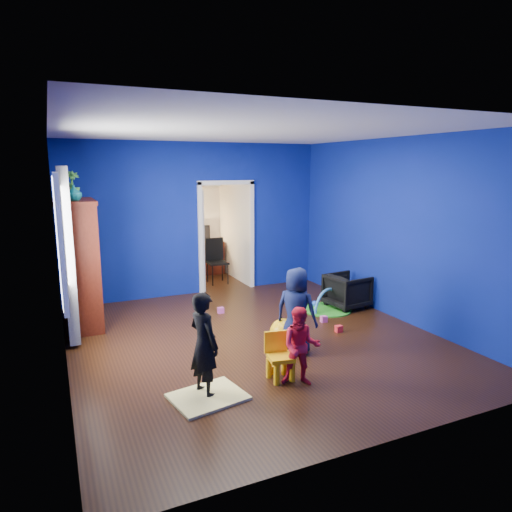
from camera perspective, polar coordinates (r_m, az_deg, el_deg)
name	(u,v)px	position (r m, az deg, el deg)	size (l,w,h in m)	color
floor	(256,340)	(6.65, -0.05, -10.41)	(5.00, 5.50, 0.01)	black
ceiling	(256,131)	(6.20, -0.05, 15.37)	(5.00, 5.50, 0.01)	white
wall_back	(197,219)	(8.82, -7.44, 4.56)	(5.00, 0.02, 2.90)	navy
wall_front	(391,287)	(3.97, 16.52, -3.73)	(5.00, 0.02, 2.90)	navy
wall_left	(58,254)	(5.72, -23.51, 0.25)	(0.02, 5.50, 2.90)	navy
wall_right	(398,230)	(7.63, 17.36, 3.15)	(0.02, 5.50, 2.90)	navy
alcove	(212,223)	(9.85, -5.56, 4.10)	(1.00, 1.75, 2.50)	silver
armchair	(347,291)	(8.17, 11.34, -4.29)	(0.64, 0.66, 0.60)	black
child_black	(204,344)	(4.98, -6.52, -10.90)	(0.42, 0.28, 1.15)	black
child_navy	(296,311)	(6.06, 5.05, -6.81)	(0.56, 0.37, 1.15)	#0E1536
toddler_red	(301,347)	(5.24, 5.63, -11.20)	(0.44, 0.34, 0.91)	red
vase	(74,193)	(7.02, -21.81, 7.33)	(0.22, 0.22, 0.22)	#0D5B68
potted_plant	(72,185)	(7.54, -22.06, 8.25)	(0.23, 0.23, 0.42)	#3D9134
tv_armoire	(78,264)	(7.46, -21.33, -0.95)	(0.58, 1.14, 1.96)	#41140A
crt_tv	(81,261)	(7.45, -21.04, -0.62)	(0.46, 0.70, 0.54)	silver
yellow_blanket	(208,397)	(5.13, -6.02, -17.10)	(0.75, 0.60, 0.03)	#F2E07A
hopper_ball	(284,333)	(6.37, 3.48, -9.54)	(0.39, 0.39, 0.39)	yellow
kid_chair	(281,359)	(5.41, 3.10, -12.75)	(0.28, 0.28, 0.50)	yellow
play_mat	(327,310)	(8.03, 8.87, -6.63)	(0.83, 0.83, 0.02)	#449922
toy_arch	(327,309)	(8.03, 8.87, -6.57)	(0.75, 0.75, 0.05)	#3F8CD8
window_left	(58,241)	(6.05, -23.51, 1.75)	(0.03, 0.95, 1.55)	white
curtain	(68,256)	(6.65, -22.43, -0.04)	(0.14, 0.42, 2.40)	slate
doorway	(226,238)	(9.06, -3.74, 2.25)	(1.16, 0.10, 2.10)	white
study_desk	(204,258)	(10.59, -6.58, -0.23)	(0.88, 0.44, 0.75)	#3D140A
desk_monitor	(201,233)	(10.60, -6.85, 2.93)	(0.40, 0.05, 0.32)	black
desk_lamp	(190,234)	(10.47, -8.21, 2.68)	(0.14, 0.14, 0.14)	#FFD88C
folding_chair	(217,262)	(9.68, -4.85, -0.75)	(0.40, 0.40, 0.92)	black
book_shelf	(200,186)	(10.50, -6.97, 8.72)	(0.88, 0.24, 0.04)	white
toy_0	(339,329)	(7.03, 10.31, -8.94)	(0.10, 0.08, 0.10)	red
toy_1	(315,304)	(8.19, 7.34, -5.92)	(0.11, 0.11, 0.11)	blue
toy_2	(271,369)	(5.63, 1.90, -13.98)	(0.10, 0.08, 0.10)	#F2A00C
toy_3	(292,309)	(7.83, 4.49, -6.67)	(0.11, 0.11, 0.11)	green
toy_4	(324,319)	(7.42, 8.47, -7.80)	(0.10, 0.08, 0.10)	#D650A1
toy_5	(221,310)	(7.79, -4.43, -6.79)	(0.10, 0.08, 0.10)	#C349A5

